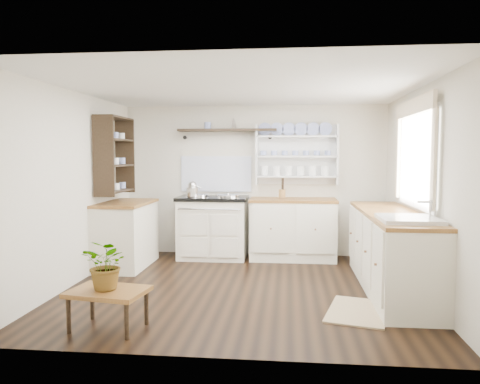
% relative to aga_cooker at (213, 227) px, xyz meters
% --- Properties ---
extents(floor, '(4.00, 3.80, 0.01)m').
position_rel_aga_cooker_xyz_m(floor, '(0.59, -1.57, -0.47)').
color(floor, black).
rests_on(floor, ground).
extents(wall_back, '(4.00, 0.02, 2.30)m').
position_rel_aga_cooker_xyz_m(wall_back, '(0.59, 0.33, 0.68)').
color(wall_back, beige).
rests_on(wall_back, ground).
extents(wall_right, '(0.02, 3.80, 2.30)m').
position_rel_aga_cooker_xyz_m(wall_right, '(2.59, -1.57, 0.68)').
color(wall_right, beige).
rests_on(wall_right, ground).
extents(wall_left, '(0.02, 3.80, 2.30)m').
position_rel_aga_cooker_xyz_m(wall_left, '(-1.41, -1.57, 0.68)').
color(wall_left, beige).
rests_on(wall_left, ground).
extents(ceiling, '(4.00, 3.80, 0.01)m').
position_rel_aga_cooker_xyz_m(ceiling, '(0.59, -1.57, 1.83)').
color(ceiling, white).
rests_on(ceiling, wall_back).
extents(window, '(0.08, 1.55, 1.22)m').
position_rel_aga_cooker_xyz_m(window, '(2.54, -1.42, 1.09)').
color(window, white).
rests_on(window, wall_right).
extents(aga_cooker, '(1.03, 0.72, 0.96)m').
position_rel_aga_cooker_xyz_m(aga_cooker, '(0.00, 0.00, 0.00)').
color(aga_cooker, white).
rests_on(aga_cooker, floor).
extents(back_cabinets, '(1.27, 0.63, 0.90)m').
position_rel_aga_cooker_xyz_m(back_cabinets, '(1.19, 0.03, -0.01)').
color(back_cabinets, silver).
rests_on(back_cabinets, floor).
extents(right_cabinets, '(0.62, 2.43, 0.90)m').
position_rel_aga_cooker_xyz_m(right_cabinets, '(2.29, -1.47, -0.01)').
color(right_cabinets, silver).
rests_on(right_cabinets, floor).
extents(belfast_sink, '(0.55, 0.60, 0.45)m').
position_rel_aga_cooker_xyz_m(belfast_sink, '(2.29, -2.22, 0.33)').
color(belfast_sink, white).
rests_on(belfast_sink, right_cabinets).
extents(left_cabinets, '(0.62, 1.13, 0.90)m').
position_rel_aga_cooker_xyz_m(left_cabinets, '(-1.11, -0.67, -0.01)').
color(left_cabinets, silver).
rests_on(left_cabinets, floor).
extents(plate_rack, '(1.20, 0.22, 0.90)m').
position_rel_aga_cooker_xyz_m(plate_rack, '(1.24, 0.29, 1.08)').
color(plate_rack, white).
rests_on(plate_rack, wall_back).
extents(high_shelf, '(1.50, 0.29, 0.16)m').
position_rel_aga_cooker_xyz_m(high_shelf, '(0.19, 0.21, 1.44)').
color(high_shelf, black).
rests_on(high_shelf, wall_back).
extents(left_shelving, '(0.28, 0.80, 1.05)m').
position_rel_aga_cooker_xyz_m(left_shelving, '(-1.25, -0.67, 1.08)').
color(left_shelving, black).
rests_on(left_shelving, wall_left).
extents(kettle, '(0.18, 0.18, 0.22)m').
position_rel_aga_cooker_xyz_m(kettle, '(-0.28, -0.12, 0.57)').
color(kettle, silver).
rests_on(kettle, aga_cooker).
extents(utensil_crock, '(0.10, 0.10, 0.12)m').
position_rel_aga_cooker_xyz_m(utensil_crock, '(1.03, 0.11, 0.50)').
color(utensil_crock, '#A7753D').
rests_on(utensil_crock, back_cabinets).
extents(center_table, '(0.72, 0.56, 0.36)m').
position_rel_aga_cooker_xyz_m(center_table, '(-0.45, -2.97, -0.16)').
color(center_table, brown).
rests_on(center_table, floor).
extents(potted_plant, '(0.49, 0.46, 0.45)m').
position_rel_aga_cooker_xyz_m(potted_plant, '(-0.45, -2.97, 0.11)').
color(potted_plant, '#3F7233').
rests_on(potted_plant, center_table).
extents(floor_rug, '(0.74, 0.96, 0.02)m').
position_rel_aga_cooker_xyz_m(floor_rug, '(1.81, -2.29, -0.46)').
color(floor_rug, '#8B7251').
rests_on(floor_rug, floor).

